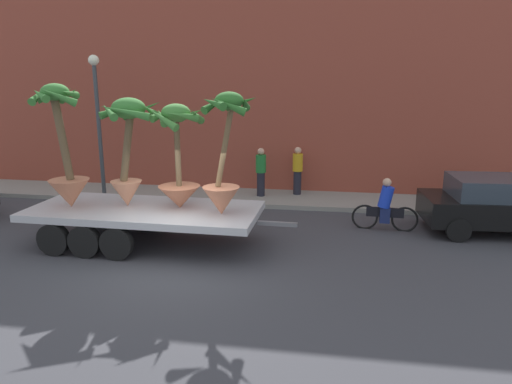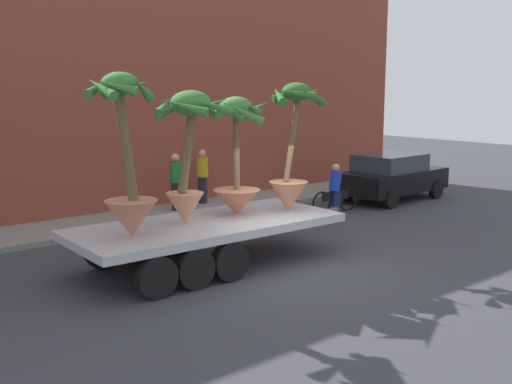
% 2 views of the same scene
% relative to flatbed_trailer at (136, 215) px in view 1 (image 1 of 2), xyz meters
% --- Properties ---
extents(ground_plane, '(60.00, 60.00, 0.00)m').
position_rel_flatbed_trailer_xyz_m(ground_plane, '(1.48, -1.22, -0.77)').
color(ground_plane, '#38383D').
extents(sidewalk, '(24.00, 2.20, 0.15)m').
position_rel_flatbed_trailer_xyz_m(sidewalk, '(1.48, 4.88, -0.70)').
color(sidewalk, gray).
rests_on(sidewalk, ground).
extents(building_facade, '(24.00, 1.20, 7.51)m').
position_rel_flatbed_trailer_xyz_m(building_facade, '(1.48, 6.58, 2.98)').
color(building_facade, brown).
rests_on(building_facade, ground).
extents(flatbed_trailer, '(6.92, 2.62, 0.98)m').
position_rel_flatbed_trailer_xyz_m(flatbed_trailer, '(0.00, 0.00, 0.00)').
color(flatbed_trailer, '#B7BABF').
rests_on(flatbed_trailer, ground).
extents(potted_palm_rear, '(1.34, 1.37, 3.12)m').
position_rel_flatbed_trailer_xyz_m(potted_palm_rear, '(-1.71, -0.22, 1.47)').
color(potted_palm_rear, '#C17251').
rests_on(potted_palm_rear, flatbed_trailer).
extents(potted_palm_middle, '(1.61, 1.67, 2.78)m').
position_rel_flatbed_trailer_xyz_m(potted_palm_middle, '(-0.14, 0.09, 1.80)').
color(potted_palm_middle, tan).
rests_on(potted_palm_middle, flatbed_trailer).
extents(potted_palm_front, '(1.36, 1.40, 2.94)m').
position_rel_flatbed_trailer_xyz_m(potted_palm_front, '(2.43, -0.28, 1.49)').
color(potted_palm_front, '#C17251').
rests_on(potted_palm_front, flatbed_trailer).
extents(potted_palm_extra, '(1.40, 1.48, 2.64)m').
position_rel_flatbed_trailer_xyz_m(potted_palm_extra, '(1.15, 0.13, 1.38)').
color(potted_palm_extra, '#B26647').
rests_on(potted_palm_extra, flatbed_trailer).
extents(cyclist, '(1.84, 0.37, 1.54)m').
position_rel_flatbed_trailer_xyz_m(cyclist, '(6.52, 2.16, -0.10)').
color(cyclist, black).
rests_on(cyclist, ground).
extents(parked_car, '(4.16, 2.13, 1.58)m').
position_rel_flatbed_trailer_xyz_m(parked_car, '(9.56, 2.40, 0.06)').
color(parked_car, black).
rests_on(parked_car, ground).
extents(pedestrian_near_gate, '(0.36, 0.36, 1.71)m').
position_rel_flatbed_trailer_xyz_m(pedestrian_near_gate, '(2.54, 4.93, 0.27)').
color(pedestrian_near_gate, black).
rests_on(pedestrian_near_gate, sidewalk).
extents(pedestrian_far_left, '(0.36, 0.36, 1.71)m').
position_rel_flatbed_trailer_xyz_m(pedestrian_far_left, '(3.80, 5.37, 0.27)').
color(pedestrian_far_left, black).
rests_on(pedestrian_far_left, sidewalk).
extents(street_lamp, '(0.36, 0.36, 4.83)m').
position_rel_flatbed_trailer_xyz_m(street_lamp, '(-2.98, 4.08, 2.46)').
color(street_lamp, '#383D42').
rests_on(street_lamp, sidewalk).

